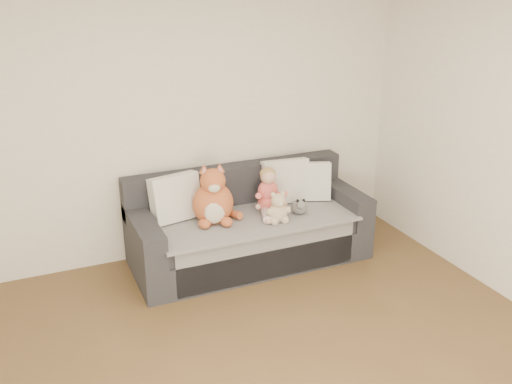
% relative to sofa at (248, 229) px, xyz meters
% --- Properties ---
extents(room_shell, '(5.00, 5.00, 5.00)m').
position_rel_sofa_xyz_m(room_shell, '(-0.52, -1.64, 0.99)').
color(room_shell, brown).
rests_on(room_shell, ground).
extents(sofa, '(2.20, 0.94, 0.85)m').
position_rel_sofa_xyz_m(sofa, '(0.00, 0.00, 0.00)').
color(sofa, '#29292E').
rests_on(sofa, ground).
extents(cushion_left, '(0.49, 0.30, 0.43)m').
position_rel_sofa_xyz_m(cushion_left, '(-0.66, 0.13, 0.37)').
color(cushion_left, silver).
rests_on(cushion_left, sofa).
extents(cushion_right_back, '(0.48, 0.25, 0.43)m').
position_rel_sofa_xyz_m(cushion_right_back, '(0.46, 0.13, 0.37)').
color(cushion_right_back, silver).
rests_on(cushion_right_back, sofa).
extents(cushion_right_front, '(0.45, 0.32, 0.39)m').
position_rel_sofa_xyz_m(cushion_right_front, '(0.69, 0.09, 0.35)').
color(cushion_right_front, silver).
rests_on(cushion_right_front, sofa).
extents(toddler, '(0.30, 0.45, 0.44)m').
position_rel_sofa_xyz_m(toddler, '(0.19, -0.06, 0.34)').
color(toddler, '#F2555B').
rests_on(toddler, sofa).
extents(plush_cat, '(0.44, 0.39, 0.57)m').
position_rel_sofa_xyz_m(plush_cat, '(-0.36, -0.06, 0.37)').
color(plush_cat, '#B74C28').
rests_on(plush_cat, sofa).
extents(teddy_bear, '(0.24, 0.17, 0.30)m').
position_rel_sofa_xyz_m(teddy_bear, '(0.17, -0.30, 0.28)').
color(teddy_bear, '#CDAF8E').
rests_on(teddy_bear, sofa).
extents(plush_cow, '(0.14, 0.21, 0.17)m').
position_rel_sofa_xyz_m(plush_cow, '(0.43, -0.21, 0.23)').
color(plush_cow, white).
rests_on(plush_cow, sofa).
extents(sippy_cup, '(0.11, 0.07, 0.12)m').
position_rel_sofa_xyz_m(sippy_cup, '(0.13, -0.30, 0.23)').
color(sippy_cup, '#6E3CA5').
rests_on(sippy_cup, sofa).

